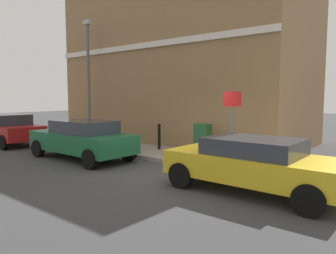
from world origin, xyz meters
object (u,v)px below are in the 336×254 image
Objects in this scene: bollard_near_cabinet at (159,136)px; lamppost at (88,75)px; car_yellow at (253,163)px; car_red at (7,129)px; utility_cabinet at (203,141)px; bollard_far_kerb at (115,136)px; street_sign at (232,117)px; car_green at (82,139)px.

bollard_near_cabinet is 5.08m from lamppost.
car_red reaches higher than car_yellow.
utility_cabinet is 0.20× the size of lamppost.
bollard_far_kerb is at bearing 134.08° from bollard_near_cabinet.
car_red is at bearing 98.00° from street_sign.
utility_cabinet is at bearing -141.77° from car_green.
car_red is at bearing 132.14° from lamppost.
bollard_near_cabinet is at bearing 87.30° from utility_cabinet.
street_sign is (1.56, -11.09, 0.92)m from car_red.
bollard_near_cabinet is at bearing -89.24° from lamppost.
bollard_near_cabinet is at bearing -158.00° from car_red.
lamppost is (0.04, 6.49, 2.62)m from utility_cabinet.
car_green is 5.49m from street_sign.
car_green is at bearing -178.48° from car_red.
lamppost reaches higher than utility_cabinet.
car_green is at bearing 153.13° from bollard_near_cabinet.
car_yellow is 0.92× the size of car_red.
car_yellow is 3.61× the size of utility_cabinet.
car_green is 1.90× the size of street_sign.
car_green reaches higher than utility_cabinet.
car_red is at bearing 103.68° from bollard_far_kerb.
car_yellow is 0.73× the size of lamppost.
car_green reaches higher than bollard_far_kerb.
lamppost reaches higher than bollard_far_kerb.
street_sign reaches higher than car_yellow.
car_green reaches higher than bollard_near_cabinet.
lamppost is at bearing 82.46° from street_sign.
bollard_near_cabinet is 1.77m from bollard_far_kerb.
lamppost is (2.66, 2.99, 2.55)m from car_green.
car_red is 11.24m from street_sign.
bollard_far_kerb is 5.17m from street_sign.
bollard_near_cabinet is at bearing -115.42° from car_green.
utility_cabinet is at bearing -39.32° from car_yellow.
street_sign is 8.40m from lamppost.
car_red is 6.19m from bollard_far_kerb.
lamppost is at bearing 89.63° from utility_cabinet.
utility_cabinet is (2.55, 3.02, -0.02)m from car_yellow.
bollard_far_kerb is 0.18× the size of lamppost.
bollard_near_cabinet is (0.10, 2.12, 0.02)m from utility_cabinet.
lamppost is (2.64, -2.92, 2.56)m from car_red.
car_yellow is 10.19m from lamppost.
car_red reaches higher than car_green.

